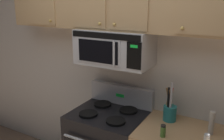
% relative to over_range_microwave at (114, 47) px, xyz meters
% --- Properties ---
extents(back_wall, '(5.20, 0.10, 2.70)m').
position_rel_over_range_microwave_xyz_m(back_wall, '(0.00, 0.25, -0.23)').
color(back_wall, silver).
rests_on(back_wall, ground_plane).
extents(over_range_microwave, '(0.76, 0.43, 0.35)m').
position_rel_over_range_microwave_xyz_m(over_range_microwave, '(0.00, 0.00, 0.00)').
color(over_range_microwave, '#B7BABF').
extents(upper_cabinets, '(2.50, 0.36, 0.55)m').
position_rel_over_range_microwave_xyz_m(upper_cabinets, '(0.00, 0.03, 0.45)').
color(upper_cabinets, tan).
extents(utensil_crock_teal, '(0.13, 0.13, 0.39)m').
position_rel_over_range_microwave_xyz_m(utensil_crock_teal, '(0.59, 0.04, -0.57)').
color(utensil_crock_teal, teal).
rests_on(utensil_crock_teal, counter_segment).
extents(salt_shaker, '(0.05, 0.05, 0.10)m').
position_rel_over_range_microwave_xyz_m(salt_shaker, '(0.99, -0.23, -0.63)').
color(salt_shaker, white).
rests_on(salt_shaker, counter_segment).
extents(pepper_mill, '(0.05, 0.05, 0.22)m').
position_rel_over_range_microwave_xyz_m(pepper_mill, '(0.99, -0.04, -0.57)').
color(pepper_mill, '#B7B2A8').
rests_on(pepper_mill, counter_segment).
extents(spice_jar, '(0.05, 0.05, 0.11)m').
position_rel_over_range_microwave_xyz_m(spice_jar, '(0.64, -0.29, -0.62)').
color(spice_jar, '#4C7F33').
rests_on(spice_jar, counter_segment).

